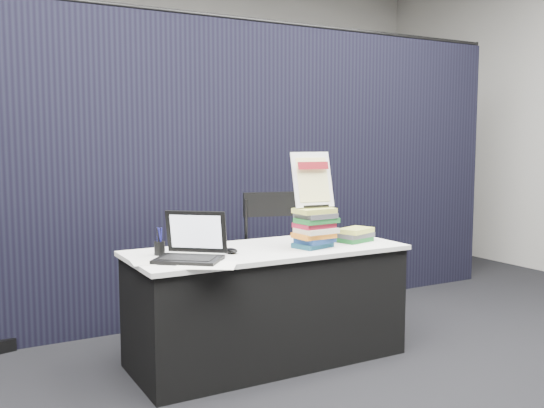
{
  "coord_description": "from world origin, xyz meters",
  "views": [
    {
      "loc": [
        -1.87,
        -2.87,
        1.45
      ],
      "look_at": [
        0.04,
        0.55,
        1.04
      ],
      "focal_mm": 40.0,
      "sensor_mm": 36.0,
      "label": 1
    }
  ],
  "objects": [
    {
      "name": "book_stack_tall",
      "position": [
        0.28,
        0.41,
        0.88
      ],
      "size": [
        0.27,
        0.22,
        0.26
      ],
      "rotation": [
        0.0,
        0.0,
        0.17
      ],
      "color": "#154052",
      "rests_on": "display_table"
    },
    {
      "name": "brochure_mid",
      "position": [
        -0.56,
        0.23,
        0.75
      ],
      "size": [
        0.4,
        0.37,
        0.0
      ],
      "primitive_type": "cube",
      "rotation": [
        0.0,
        0.0,
        -0.55
      ],
      "color": "white",
      "rests_on": "display_table"
    },
    {
      "name": "floor",
      "position": [
        0.0,
        0.0,
        0.0
      ],
      "size": [
        8.0,
        8.0,
        0.0
      ],
      "primitive_type": "plane",
      "color": "black",
      "rests_on": "ground"
    },
    {
      "name": "brochure_left",
      "position": [
        -0.78,
        0.47,
        0.75
      ],
      "size": [
        0.29,
        0.22,
        0.0
      ],
      "primitive_type": "cube",
      "rotation": [
        0.0,
        0.0,
        -0.14
      ],
      "color": "silver",
      "rests_on": "display_table"
    },
    {
      "name": "mouse",
      "position": [
        -0.28,
        0.49,
        0.77
      ],
      "size": [
        0.08,
        0.11,
        0.03
      ],
      "primitive_type": "ellipsoid",
      "rotation": [
        0.0,
        0.0,
        0.09
      ],
      "color": "black",
      "rests_on": "display_table"
    },
    {
      "name": "laptop",
      "position": [
        -0.61,
        0.44,
        0.82
      ],
      "size": [
        0.45,
        0.49,
        0.28
      ],
      "rotation": [
        0.0,
        0.0,
        -0.69
      ],
      "color": "black",
      "rests_on": "display_table"
    },
    {
      "name": "wall_back",
      "position": [
        0.0,
        4.0,
        1.75
      ],
      "size": [
        8.0,
        0.02,
        3.5
      ],
      "primitive_type": "cube",
      "color": "#AAA7A0",
      "rests_on": "floor"
    },
    {
      "name": "brochure_right",
      "position": [
        -0.55,
        0.56,
        0.75
      ],
      "size": [
        0.36,
        0.31,
        0.0
      ],
      "primitive_type": "cube",
      "rotation": [
        0.0,
        0.0,
        0.37
      ],
      "color": "white",
      "rests_on": "display_table"
    },
    {
      "name": "stacking_chair",
      "position": [
        0.35,
        0.9,
        0.59
      ],
      "size": [
        0.59,
        0.59,
        1.06
      ],
      "rotation": [
        0.0,
        0.0,
        -0.26
      ],
      "color": "black",
      "rests_on": "floor"
    },
    {
      "name": "book_stack_short",
      "position": [
        0.64,
        0.47,
        0.8
      ],
      "size": [
        0.26,
        0.23,
        0.1
      ],
      "rotation": [
        0.0,
        0.0,
        0.27
      ],
      "color": "#1A6428",
      "rests_on": "display_table"
    },
    {
      "name": "pen_cup",
      "position": [
        -0.69,
        0.66,
        0.79
      ],
      "size": [
        0.08,
        0.08,
        0.08
      ],
      "primitive_type": "cylinder",
      "rotation": [
        0.0,
        0.0,
        -0.23
      ],
      "color": "black",
      "rests_on": "display_table"
    },
    {
      "name": "drape_partition",
      "position": [
        0.0,
        1.6,
        1.2
      ],
      "size": [
        6.0,
        0.08,
        2.4
      ],
      "primitive_type": "cube",
      "color": "black",
      "rests_on": "floor"
    },
    {
      "name": "display_table",
      "position": [
        0.0,
        0.55,
        0.38
      ],
      "size": [
        1.8,
        0.75,
        0.75
      ],
      "color": "black",
      "rests_on": "floor"
    },
    {
      "name": "info_sign",
      "position": [
        0.28,
        0.44,
        1.19
      ],
      "size": [
        0.28,
        0.15,
        0.37
      ],
      "rotation": [
        0.0,
        0.0,
        -0.1
      ],
      "color": "black",
      "rests_on": "book_stack_tall"
    }
  ]
}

